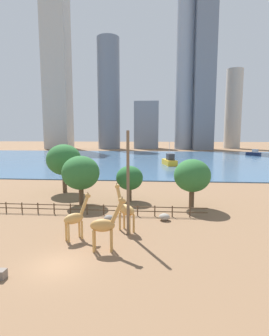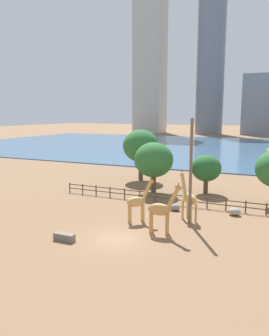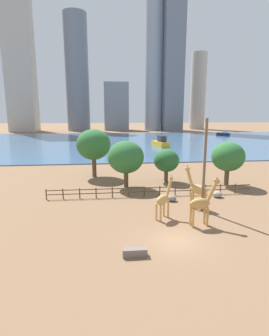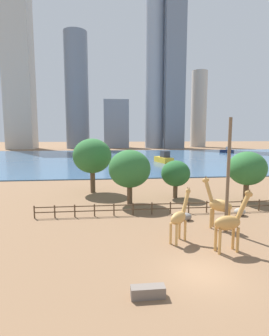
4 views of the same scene
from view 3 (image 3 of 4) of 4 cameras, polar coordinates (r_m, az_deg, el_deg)
name	(u,v)px [view 3 (image 3 of 4)]	position (r m, az deg, el deg)	size (l,w,h in m)	color
ground_plane	(122,141)	(100.09, -2.82, 5.87)	(400.00, 400.00, 0.00)	brown
harbor_water	(122,142)	(97.10, -2.72, 5.75)	(180.00, 86.00, 0.20)	#3D6084
giraffe_tall	(197,189)	(29.48, 13.51, -4.49)	(2.48, 2.32, 4.70)	tan
giraffe_companion	(164,199)	(26.14, 6.34, -6.77)	(2.36, 2.26, 4.24)	tan
giraffe_young	(201,203)	(25.05, 14.35, -7.49)	(3.04, 1.02, 4.60)	#C18C47
utility_pole	(204,166)	(28.19, 14.99, 0.42)	(0.28, 0.28, 9.83)	brown
boulder_near_fence	(172,198)	(31.76, 8.15, -6.52)	(1.09, 0.97, 0.73)	gray
boulder_by_pole	(218,194)	(34.46, 17.62, -5.46)	(1.19, 1.04, 0.78)	gray
feeding_trough	(135,252)	(20.16, 0.07, -17.87)	(1.80, 0.60, 0.60)	#72665B
enclosure_fence	(148,190)	(33.21, 3.05, -4.89)	(26.12, 0.14, 1.30)	#4C3826
tree_left_large	(166,161)	(39.92, 6.97, 1.58)	(3.80, 3.80, 5.01)	brown
tree_center_broad	(126,157)	(36.45, -1.88, 2.34)	(5.04, 5.04, 6.59)	brown
tree_right_tall	(228,157)	(39.92, 19.70, 2.31)	(4.67, 4.67, 6.31)	brown
tree_left_small	(94,145)	(43.11, -8.91, 5.02)	(5.52, 5.52, 7.83)	brown
boat_sailboat	(224,134)	(130.63, 18.82, 7.11)	(5.66, 5.64, 2.58)	navy
boat_tug	(161,143)	(82.00, 5.73, 5.48)	(4.43, 8.20, 7.00)	gold
skyline_tower_needle	(77,74)	(166.06, -12.40, 19.34)	(13.43, 13.43, 65.81)	slate
skyline_block_central	(173,45)	(169.03, 8.37, 24.93)	(11.25, 14.60, 98.20)	slate
skyline_tower_glass	(116,107)	(169.44, -3.99, 13.18)	(15.06, 10.40, 29.07)	gray
skyline_block_left	(19,49)	(173.18, -23.92, 22.61)	(14.71, 13.25, 91.26)	#B7B2A8
skyline_block_right	(198,92)	(184.51, 13.66, 15.83)	(10.07, 10.07, 48.70)	#B7B2A8
skyline_tower_short	(155,46)	(170.41, 4.42, 24.88)	(11.16, 11.16, 98.06)	#939EAD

